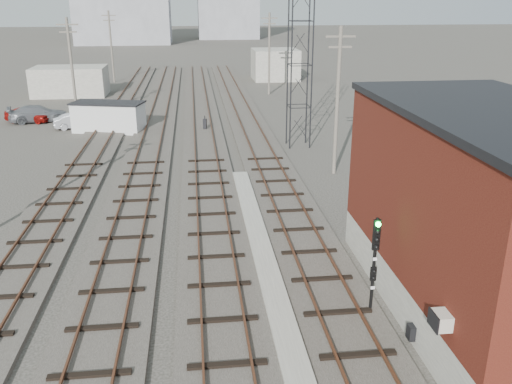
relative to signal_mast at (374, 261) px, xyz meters
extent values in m
plane|color=#282621|center=(-3.70, 48.11, -2.11)|extent=(320.00, 320.00, 0.00)
cube|color=#332D28|center=(-1.20, 27.11, -2.01)|extent=(3.20, 90.00, 0.20)
cube|color=#4C2816|center=(-1.92, 27.11, -1.78)|extent=(0.07, 90.00, 0.12)
cube|color=#4C2816|center=(-0.48, 27.11, -1.78)|extent=(0.07, 90.00, 0.12)
cube|color=#332D28|center=(-5.20, 27.11, -2.01)|extent=(3.20, 90.00, 0.20)
cube|color=#4C2816|center=(-5.92, 27.11, -1.78)|extent=(0.07, 90.00, 0.12)
cube|color=#4C2816|center=(-4.48, 27.11, -1.78)|extent=(0.07, 90.00, 0.12)
cube|color=#332D28|center=(-9.20, 27.11, -2.01)|extent=(3.20, 90.00, 0.20)
cube|color=#4C2816|center=(-9.92, 27.11, -1.78)|extent=(0.07, 90.00, 0.12)
cube|color=#4C2816|center=(-8.48, 27.11, -1.78)|extent=(0.07, 90.00, 0.12)
cube|color=#332D28|center=(-13.20, 27.11, -2.01)|extent=(3.20, 90.00, 0.20)
cube|color=#4C2816|center=(-13.92, 27.11, -1.78)|extent=(0.07, 90.00, 0.12)
cube|color=#4C2816|center=(-12.48, 27.11, -1.78)|extent=(0.07, 90.00, 0.12)
cube|color=gray|center=(-3.20, 2.11, -1.98)|extent=(0.90, 28.00, 0.26)
cube|color=gray|center=(3.80, 0.11, -1.36)|extent=(6.00, 12.00, 1.50)
cube|color=#592314|center=(3.80, 0.11, 2.14)|extent=(6.00, 12.00, 5.50)
cube|color=black|center=(3.80, 0.11, 4.99)|extent=(6.20, 12.20, 0.25)
cube|color=beige|center=(0.58, -3.89, 0.14)|extent=(0.45, 0.62, 0.45)
cube|color=black|center=(0.70, -1.89, -1.61)|extent=(0.20, 0.35, 0.50)
cylinder|color=black|center=(1.05, 22.36, 5.39)|extent=(0.10, 0.10, 15.00)
cylinder|color=black|center=(2.55, 22.36, 5.39)|extent=(0.10, 0.10, 15.00)
cylinder|color=black|center=(1.05, 23.86, 5.39)|extent=(0.10, 0.10, 15.00)
cylinder|color=black|center=(2.55, 23.86, 5.39)|extent=(0.10, 0.10, 15.00)
cylinder|color=#595147|center=(-16.20, 33.11, 2.39)|extent=(0.24, 0.24, 9.00)
cube|color=#595147|center=(-16.20, 33.11, 6.29)|extent=(1.80, 0.12, 0.12)
cube|color=#595147|center=(-16.20, 33.11, 5.69)|extent=(1.40, 0.12, 0.12)
cylinder|color=#595147|center=(-16.20, 58.11, 2.39)|extent=(0.24, 0.24, 9.00)
cube|color=#595147|center=(-16.20, 58.11, 6.29)|extent=(1.80, 0.12, 0.12)
cube|color=#595147|center=(-16.20, 58.11, 5.69)|extent=(1.40, 0.12, 0.12)
cylinder|color=#595147|center=(2.80, 16.11, 2.39)|extent=(0.24, 0.24, 9.00)
cube|color=#595147|center=(2.80, 16.11, 6.29)|extent=(1.80, 0.12, 0.12)
cube|color=#595147|center=(2.80, 16.11, 5.69)|extent=(1.40, 0.12, 0.12)
cylinder|color=#595147|center=(2.80, 46.11, 2.39)|extent=(0.24, 0.24, 9.00)
cube|color=#595147|center=(2.80, 46.11, 6.29)|extent=(1.80, 0.12, 0.12)
cube|color=#595147|center=(2.80, 46.11, 5.69)|extent=(1.40, 0.12, 0.12)
cube|color=gray|center=(-19.70, 48.11, -0.51)|extent=(8.00, 5.00, 3.20)
cube|color=gray|center=(5.30, 58.11, -0.11)|extent=(6.00, 6.00, 4.00)
cube|color=gray|center=(0.00, 0.03, -2.06)|extent=(0.40, 0.40, 0.10)
cylinder|color=black|center=(0.00, 0.03, -0.27)|extent=(0.11, 0.11, 3.68)
cube|color=black|center=(0.00, 0.01, 0.97)|extent=(0.24, 0.10, 1.10)
sphere|color=#0CE533|center=(0.00, -0.08, 1.39)|extent=(0.18, 0.18, 0.18)
sphere|color=black|center=(0.00, -0.08, 1.11)|extent=(0.18, 0.18, 0.18)
sphere|color=black|center=(0.00, -0.08, 0.83)|extent=(0.18, 0.18, 0.18)
sphere|color=black|center=(0.00, -0.08, 0.56)|extent=(0.18, 0.18, 0.18)
cube|color=black|center=(0.00, 0.01, -0.50)|extent=(0.20, 0.09, 0.51)
cube|color=white|center=(0.00, -0.05, 0.10)|extent=(0.15, 0.02, 0.11)
cube|color=white|center=(0.00, -0.05, -1.00)|extent=(0.15, 0.02, 0.11)
cube|color=black|center=(-5.02, 28.62, -1.54)|extent=(0.34, 0.34, 0.94)
cylinder|color=black|center=(-5.02, 28.62, -0.93)|extent=(0.08, 0.08, 0.28)
cube|color=silver|center=(-12.93, 29.49, -0.94)|extent=(6.04, 3.70, 2.34)
cube|color=black|center=(-12.93, 29.49, 0.28)|extent=(6.27, 3.93, 0.11)
imported|color=maroon|center=(-20.62, 33.98, -1.41)|extent=(4.38, 2.76, 1.39)
imported|color=#A1A2A8|center=(-15.85, 31.03, -1.48)|extent=(4.03, 2.43, 1.26)
imported|color=slate|center=(-19.75, 33.98, -1.37)|extent=(5.44, 3.31, 1.48)
camera|label=1|loc=(-5.90, -15.92, 8.43)|focal=38.00mm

